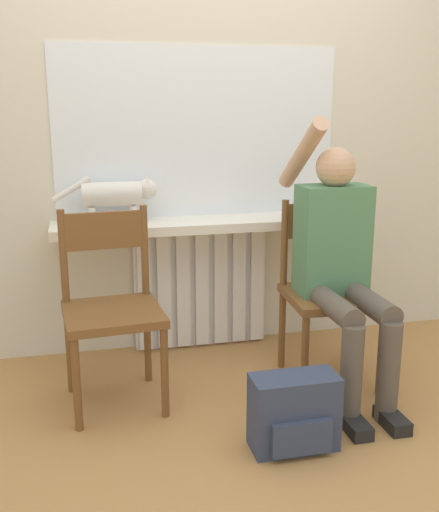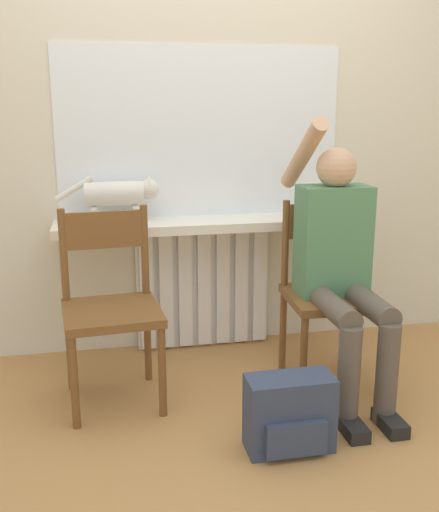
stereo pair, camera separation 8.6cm
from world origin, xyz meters
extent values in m
plane|color=#B27F47|center=(0.00, 0.00, 0.00)|extent=(12.00, 12.00, 0.00)
cube|color=beige|center=(0.00, 1.23, 1.35)|extent=(7.00, 0.06, 2.70)
cube|color=white|center=(0.00, 1.16, 0.36)|extent=(0.77, 0.05, 0.72)
cube|color=white|center=(-0.33, 1.12, 0.36)|extent=(0.08, 0.03, 0.69)
cube|color=white|center=(-0.22, 1.12, 0.36)|extent=(0.08, 0.03, 0.69)
cube|color=white|center=(-0.11, 1.12, 0.36)|extent=(0.08, 0.03, 0.69)
cube|color=white|center=(0.00, 1.12, 0.36)|extent=(0.08, 0.03, 0.69)
cube|color=white|center=(0.11, 1.12, 0.36)|extent=(0.08, 0.03, 0.69)
cube|color=white|center=(0.22, 1.12, 0.36)|extent=(0.08, 0.03, 0.69)
cube|color=white|center=(0.33, 1.12, 0.36)|extent=(0.08, 0.03, 0.69)
cube|color=white|center=(0.00, 1.05, 0.75)|extent=(1.64, 0.31, 0.05)
cube|color=white|center=(0.00, 1.20, 1.23)|extent=(1.57, 0.01, 0.92)
cube|color=brown|center=(-0.54, 0.53, 0.45)|extent=(0.47, 0.47, 0.04)
cylinder|color=brown|center=(-0.72, 0.33, 0.22)|extent=(0.04, 0.04, 0.43)
cylinder|color=brown|center=(-0.33, 0.36, 0.22)|extent=(0.04, 0.04, 0.43)
cylinder|color=brown|center=(-0.75, 0.71, 0.22)|extent=(0.04, 0.04, 0.43)
cylinder|color=brown|center=(-0.36, 0.74, 0.22)|extent=(0.04, 0.04, 0.43)
cylinder|color=brown|center=(-0.75, 0.71, 0.69)|extent=(0.04, 0.04, 0.45)
cylinder|color=brown|center=(-0.36, 0.74, 0.69)|extent=(0.04, 0.04, 0.45)
cube|color=brown|center=(-0.56, 0.73, 0.80)|extent=(0.39, 0.06, 0.18)
cube|color=brown|center=(0.54, 0.53, 0.45)|extent=(0.46, 0.46, 0.04)
cylinder|color=brown|center=(0.34, 0.35, 0.22)|extent=(0.04, 0.04, 0.43)
cylinder|color=brown|center=(0.72, 0.33, 0.22)|extent=(0.04, 0.04, 0.43)
cylinder|color=brown|center=(0.36, 0.74, 0.22)|extent=(0.04, 0.04, 0.43)
cylinder|color=brown|center=(0.74, 0.72, 0.22)|extent=(0.04, 0.04, 0.43)
cylinder|color=brown|center=(0.36, 0.74, 0.69)|extent=(0.04, 0.04, 0.45)
cylinder|color=brown|center=(0.74, 0.72, 0.69)|extent=(0.04, 0.04, 0.45)
cube|color=brown|center=(0.55, 0.73, 0.80)|extent=(0.39, 0.05, 0.18)
cylinder|color=brown|center=(0.45, 0.32, 0.49)|extent=(0.11, 0.46, 0.11)
cylinder|color=brown|center=(0.63, 0.32, 0.49)|extent=(0.11, 0.46, 0.11)
cylinder|color=brown|center=(0.45, 0.09, 0.23)|extent=(0.10, 0.10, 0.47)
cylinder|color=brown|center=(0.63, 0.09, 0.23)|extent=(0.10, 0.10, 0.47)
cube|color=black|center=(0.45, 0.03, 0.03)|extent=(0.09, 0.20, 0.06)
cube|color=black|center=(0.63, 0.03, 0.03)|extent=(0.09, 0.20, 0.06)
cube|color=#4C7F56|center=(0.54, 0.56, 0.74)|extent=(0.34, 0.20, 0.54)
sphere|color=tan|center=(0.54, 0.56, 1.09)|extent=(0.19, 0.19, 0.19)
cylinder|color=tan|center=(0.42, 0.69, 1.15)|extent=(0.08, 0.50, 0.38)
cylinder|color=#4C7F56|center=(0.69, 0.52, 0.71)|extent=(0.08, 0.08, 0.43)
cylinder|color=silver|center=(-0.49, 1.08, 0.93)|extent=(0.31, 0.13, 0.13)
sphere|color=silver|center=(-0.30, 1.08, 0.94)|extent=(0.11, 0.11, 0.11)
cone|color=silver|center=(-0.30, 1.05, 0.99)|extent=(0.04, 0.04, 0.04)
cone|color=silver|center=(-0.30, 1.11, 0.99)|extent=(0.04, 0.04, 0.04)
cylinder|color=silver|center=(-0.38, 1.05, 0.82)|extent=(0.04, 0.04, 0.09)
cylinder|color=silver|center=(-0.38, 1.11, 0.82)|extent=(0.04, 0.04, 0.09)
cylinder|color=silver|center=(-0.60, 1.05, 0.82)|extent=(0.04, 0.04, 0.09)
cylinder|color=silver|center=(-0.60, 1.11, 0.82)|extent=(0.04, 0.04, 0.09)
cylinder|color=silver|center=(-0.70, 1.08, 0.96)|extent=(0.20, 0.03, 0.14)
cube|color=#333D56|center=(0.15, -0.02, 0.16)|extent=(0.36, 0.17, 0.32)
cube|color=#333D56|center=(0.15, -0.11, 0.10)|extent=(0.25, 0.03, 0.14)
camera|label=1|loc=(-0.67, -2.11, 1.39)|focal=42.00mm
camera|label=2|loc=(-0.58, -2.13, 1.39)|focal=42.00mm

